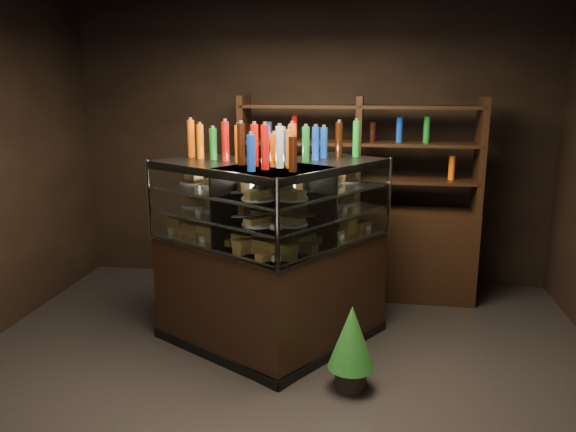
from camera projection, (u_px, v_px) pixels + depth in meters
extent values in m
plane|color=black|center=(272.00, 396.00, 3.89)|extent=(5.00, 5.00, 0.00)
cube|color=black|center=(310.00, 143.00, 5.95)|extent=(5.00, 0.02, 3.00)
cube|color=black|center=(60.00, 397.00, 1.14)|extent=(5.00, 0.02, 3.00)
cube|color=black|center=(304.00, 294.00, 4.57)|extent=(1.33, 1.51, 0.89)
cube|color=black|center=(304.00, 339.00, 4.67)|extent=(1.37, 1.55, 0.08)
cube|color=black|center=(305.00, 167.00, 4.33)|extent=(1.33, 1.51, 0.06)
cube|color=silver|center=(305.00, 240.00, 4.47)|extent=(1.25, 1.43, 0.02)
cube|color=silver|center=(305.00, 215.00, 4.42)|extent=(1.25, 1.43, 0.02)
cube|color=silver|center=(305.00, 191.00, 4.38)|extent=(1.25, 1.43, 0.02)
cube|color=white|center=(341.00, 209.00, 4.17)|extent=(0.77, 1.13, 0.63)
cylinder|color=silver|center=(389.00, 196.00, 4.67)|extent=(0.03, 0.03, 0.65)
cylinder|color=silver|center=(277.00, 226.00, 3.68)|extent=(0.03, 0.03, 0.65)
cube|color=black|center=(241.00, 295.00, 4.54)|extent=(1.52, 1.29, 0.89)
cube|color=black|center=(242.00, 341.00, 4.63)|extent=(1.56, 1.33, 0.08)
cube|color=black|center=(239.00, 168.00, 4.29)|extent=(1.52, 1.29, 0.06)
cube|color=silver|center=(240.00, 241.00, 4.43)|extent=(1.44, 1.21, 0.02)
cube|color=silver|center=(239.00, 216.00, 4.38)|extent=(1.44, 1.21, 0.02)
cube|color=silver|center=(239.00, 192.00, 4.34)|extent=(1.44, 1.21, 0.02)
cube|color=white|center=(206.00, 212.00, 4.10)|extent=(1.17, 0.72, 0.63)
cylinder|color=silver|center=(277.00, 226.00, 3.68)|extent=(0.03, 0.03, 0.65)
cylinder|color=silver|center=(149.00, 199.00, 4.53)|extent=(0.03, 0.03, 0.65)
cube|color=gold|center=(257.00, 252.00, 4.02)|extent=(0.18, 0.20, 0.06)
cube|color=gold|center=(275.00, 246.00, 4.16)|extent=(0.18, 0.20, 0.06)
cube|color=gold|center=(292.00, 241.00, 4.30)|extent=(0.18, 0.20, 0.06)
cube|color=gold|center=(308.00, 236.00, 4.44)|extent=(0.18, 0.20, 0.06)
cube|color=gold|center=(323.00, 232.00, 4.57)|extent=(0.18, 0.20, 0.06)
cube|color=gold|center=(337.00, 227.00, 4.71)|extent=(0.18, 0.20, 0.06)
cube|color=gold|center=(351.00, 223.00, 4.85)|extent=(0.18, 0.20, 0.06)
cylinder|color=white|center=(258.00, 224.00, 4.04)|extent=(0.24, 0.24, 0.02)
cube|color=gold|center=(258.00, 220.00, 4.03)|extent=(0.16, 0.19, 0.05)
cylinder|color=white|center=(283.00, 218.00, 4.23)|extent=(0.24, 0.24, 0.02)
cube|color=gold|center=(283.00, 214.00, 4.22)|extent=(0.16, 0.19, 0.05)
cylinder|color=white|center=(305.00, 212.00, 4.42)|extent=(0.24, 0.24, 0.02)
cube|color=gold|center=(305.00, 208.00, 4.41)|extent=(0.16, 0.19, 0.05)
cylinder|color=white|center=(325.00, 207.00, 4.60)|extent=(0.24, 0.24, 0.02)
cube|color=gold|center=(325.00, 203.00, 4.59)|extent=(0.16, 0.19, 0.05)
cylinder|color=white|center=(344.00, 202.00, 4.79)|extent=(0.24, 0.24, 0.02)
cube|color=gold|center=(344.00, 198.00, 4.78)|extent=(0.16, 0.19, 0.05)
cylinder|color=white|center=(258.00, 199.00, 4.00)|extent=(0.24, 0.24, 0.02)
cube|color=gold|center=(258.00, 194.00, 3.99)|extent=(0.16, 0.19, 0.05)
cylinder|color=white|center=(283.00, 194.00, 4.19)|extent=(0.24, 0.24, 0.02)
cube|color=gold|center=(283.00, 189.00, 4.18)|extent=(0.16, 0.19, 0.05)
cylinder|color=white|center=(305.00, 189.00, 4.37)|extent=(0.24, 0.24, 0.02)
cube|color=gold|center=(305.00, 184.00, 4.36)|extent=(0.16, 0.19, 0.05)
cylinder|color=white|center=(326.00, 185.00, 4.56)|extent=(0.24, 0.24, 0.02)
cube|color=gold|center=(326.00, 180.00, 4.55)|extent=(0.16, 0.19, 0.05)
cylinder|color=white|center=(345.00, 181.00, 4.74)|extent=(0.24, 0.24, 0.02)
cube|color=gold|center=(345.00, 176.00, 4.74)|extent=(0.16, 0.19, 0.05)
cube|color=gold|center=(189.00, 226.00, 4.75)|extent=(0.20, 0.17, 0.06)
cube|color=gold|center=(204.00, 230.00, 4.63)|extent=(0.20, 0.17, 0.06)
cube|color=gold|center=(220.00, 234.00, 4.51)|extent=(0.20, 0.17, 0.06)
cube|color=gold|center=(237.00, 238.00, 4.40)|extent=(0.20, 0.17, 0.06)
cube|color=gold|center=(255.00, 242.00, 4.28)|extent=(0.20, 0.17, 0.06)
cube|color=gold|center=(274.00, 246.00, 4.16)|extent=(0.20, 0.17, 0.06)
cube|color=gold|center=(294.00, 251.00, 4.04)|extent=(0.20, 0.17, 0.06)
cylinder|color=white|center=(195.00, 205.00, 4.70)|extent=(0.24, 0.24, 0.02)
cube|color=gold|center=(195.00, 201.00, 4.69)|extent=(0.19, 0.16, 0.05)
cylinder|color=white|center=(217.00, 209.00, 4.54)|extent=(0.24, 0.24, 0.02)
cube|color=gold|center=(216.00, 205.00, 4.53)|extent=(0.19, 0.16, 0.05)
cylinder|color=white|center=(239.00, 213.00, 4.38)|extent=(0.24, 0.24, 0.02)
cube|color=gold|center=(239.00, 209.00, 4.37)|extent=(0.19, 0.16, 0.05)
cylinder|color=white|center=(264.00, 218.00, 4.22)|extent=(0.24, 0.24, 0.02)
cube|color=gold|center=(264.00, 214.00, 4.21)|extent=(0.19, 0.16, 0.05)
cylinder|color=white|center=(291.00, 224.00, 4.06)|extent=(0.24, 0.24, 0.02)
cube|color=gold|center=(291.00, 219.00, 4.05)|extent=(0.19, 0.16, 0.05)
cylinder|color=white|center=(194.00, 182.00, 4.65)|extent=(0.24, 0.24, 0.02)
cube|color=gold|center=(194.00, 178.00, 4.65)|extent=(0.19, 0.16, 0.05)
cylinder|color=white|center=(216.00, 186.00, 4.49)|extent=(0.24, 0.24, 0.02)
cube|color=gold|center=(216.00, 182.00, 4.49)|extent=(0.19, 0.16, 0.05)
cylinder|color=white|center=(239.00, 190.00, 4.33)|extent=(0.24, 0.24, 0.02)
cube|color=gold|center=(239.00, 185.00, 4.33)|extent=(0.19, 0.16, 0.05)
cylinder|color=white|center=(264.00, 194.00, 4.18)|extent=(0.24, 0.24, 0.02)
cube|color=gold|center=(264.00, 189.00, 4.17)|extent=(0.19, 0.16, 0.05)
cylinder|color=white|center=(291.00, 198.00, 4.02)|extent=(0.24, 0.24, 0.02)
cube|color=gold|center=(291.00, 194.00, 4.01)|extent=(0.19, 0.16, 0.05)
cylinder|color=silver|center=(252.00, 151.00, 3.88)|extent=(0.06, 0.06, 0.28)
cylinder|color=silver|center=(252.00, 130.00, 3.85)|extent=(0.03, 0.03, 0.02)
cylinder|color=#B20C0A|center=(265.00, 150.00, 3.97)|extent=(0.06, 0.06, 0.28)
cylinder|color=silver|center=(265.00, 129.00, 3.94)|extent=(0.03, 0.03, 0.02)
cylinder|color=yellow|center=(277.00, 148.00, 4.06)|extent=(0.06, 0.06, 0.28)
cylinder|color=silver|center=(277.00, 127.00, 4.03)|extent=(0.03, 0.03, 0.02)
cylinder|color=#147223|center=(289.00, 147.00, 4.15)|extent=(0.06, 0.06, 0.28)
cylinder|color=silver|center=(289.00, 126.00, 4.12)|extent=(0.03, 0.03, 0.02)
cylinder|color=#D8590A|center=(300.00, 146.00, 4.25)|extent=(0.06, 0.06, 0.28)
cylinder|color=silver|center=(300.00, 126.00, 4.21)|extent=(0.03, 0.03, 0.02)
cylinder|color=#0F38B2|center=(311.00, 144.00, 4.34)|extent=(0.06, 0.06, 0.28)
cylinder|color=silver|center=(311.00, 125.00, 4.30)|extent=(0.03, 0.03, 0.02)
cylinder|color=black|center=(321.00, 143.00, 4.43)|extent=(0.06, 0.06, 0.28)
cylinder|color=silver|center=(321.00, 124.00, 4.40)|extent=(0.03, 0.03, 0.02)
cylinder|color=silver|center=(331.00, 142.00, 4.52)|extent=(0.06, 0.06, 0.28)
cylinder|color=silver|center=(331.00, 123.00, 4.49)|extent=(0.03, 0.03, 0.02)
cylinder|color=#B20C0A|center=(340.00, 141.00, 4.61)|extent=(0.06, 0.06, 0.28)
cylinder|color=silver|center=(341.00, 122.00, 4.58)|extent=(0.03, 0.03, 0.02)
cylinder|color=yellow|center=(350.00, 139.00, 4.70)|extent=(0.06, 0.06, 0.28)
cylinder|color=silver|center=(350.00, 121.00, 4.67)|extent=(0.03, 0.03, 0.02)
cylinder|color=silver|center=(188.00, 141.00, 4.61)|extent=(0.06, 0.06, 0.28)
cylinder|color=silver|center=(187.00, 122.00, 4.57)|extent=(0.03, 0.03, 0.02)
cylinder|color=#B20C0A|center=(199.00, 142.00, 4.53)|extent=(0.06, 0.06, 0.28)
cylinder|color=silver|center=(198.00, 123.00, 4.50)|extent=(0.03, 0.03, 0.02)
cylinder|color=yellow|center=(209.00, 143.00, 4.45)|extent=(0.06, 0.06, 0.28)
cylinder|color=silver|center=(209.00, 124.00, 4.42)|extent=(0.03, 0.03, 0.02)
cylinder|color=#147223|center=(221.00, 144.00, 4.37)|extent=(0.06, 0.06, 0.28)
cylinder|color=silver|center=(220.00, 124.00, 4.34)|extent=(0.03, 0.03, 0.02)
cylinder|color=#D8590A|center=(232.00, 145.00, 4.29)|extent=(0.06, 0.06, 0.28)
cylinder|color=silver|center=(232.00, 125.00, 4.26)|extent=(0.03, 0.03, 0.02)
cylinder|color=#0F38B2|center=(244.00, 146.00, 4.22)|extent=(0.06, 0.06, 0.28)
cylinder|color=silver|center=(244.00, 126.00, 4.18)|extent=(0.03, 0.03, 0.02)
cylinder|color=black|center=(257.00, 147.00, 4.14)|extent=(0.06, 0.06, 0.28)
cylinder|color=silver|center=(256.00, 127.00, 4.10)|extent=(0.03, 0.03, 0.02)
cylinder|color=silver|center=(269.00, 148.00, 4.06)|extent=(0.06, 0.06, 0.28)
cylinder|color=silver|center=(269.00, 128.00, 4.02)|extent=(0.03, 0.03, 0.02)
cylinder|color=#B20C0A|center=(283.00, 150.00, 3.98)|extent=(0.06, 0.06, 0.28)
cylinder|color=silver|center=(283.00, 128.00, 3.95)|extent=(0.03, 0.03, 0.02)
cylinder|color=yellow|center=(297.00, 151.00, 3.90)|extent=(0.06, 0.06, 0.28)
cylinder|color=silver|center=(297.00, 129.00, 3.87)|extent=(0.03, 0.03, 0.02)
cylinder|color=black|center=(351.00, 378.00, 3.98)|extent=(0.22, 0.22, 0.17)
cone|color=#18551C|center=(352.00, 337.00, 3.91)|extent=(0.33, 0.33, 0.46)
cone|color=#18551C|center=(352.00, 317.00, 3.87)|extent=(0.26, 0.26, 0.32)
cube|color=black|center=(356.00, 252.00, 5.69)|extent=(2.35, 0.47, 0.90)
cube|color=black|center=(245.00, 151.00, 5.64)|extent=(0.07, 0.38, 1.10)
cube|color=black|center=(359.00, 153.00, 5.46)|extent=(0.07, 0.38, 1.10)
cube|color=black|center=(480.00, 156.00, 5.28)|extent=(0.07, 0.38, 1.10)
cube|color=black|center=(358.00, 179.00, 5.52)|extent=(2.30, 0.42, 0.03)
cube|color=black|center=(359.00, 143.00, 5.44)|extent=(2.30, 0.42, 0.03)
cube|color=black|center=(360.00, 106.00, 5.36)|extent=(2.30, 0.42, 0.03)
cylinder|color=silver|center=(269.00, 164.00, 5.63)|extent=(0.06, 0.06, 0.22)
cylinder|color=#B20C0A|center=(294.00, 165.00, 5.59)|extent=(0.06, 0.06, 0.22)
cylinder|color=yellow|center=(319.00, 165.00, 5.55)|extent=(0.06, 0.06, 0.22)
cylinder|color=#147223|center=(345.00, 166.00, 5.51)|extent=(0.06, 0.06, 0.22)
cylinder|color=#D8590A|center=(371.00, 166.00, 5.47)|extent=(0.06, 0.06, 0.22)
cylinder|color=#0F38B2|center=(398.00, 167.00, 5.43)|extent=(0.06, 0.06, 0.22)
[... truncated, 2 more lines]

